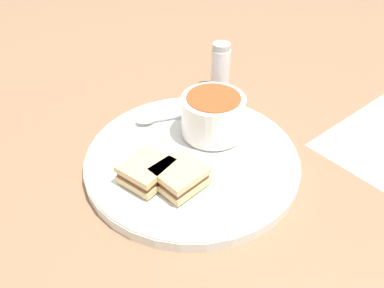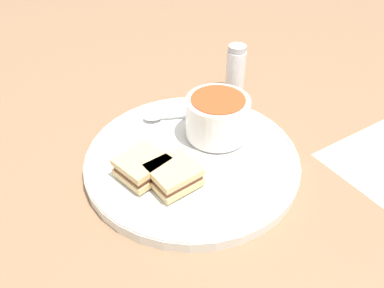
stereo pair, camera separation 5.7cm
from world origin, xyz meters
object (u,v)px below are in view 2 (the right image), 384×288
object	(u,v)px
soup_bowl	(217,117)
sandwich_half_near	(142,166)
spoon	(157,117)
sandwich_half_far	(174,175)
salt_shaker	(236,69)

from	to	relation	value
soup_bowl	sandwich_half_near	bearing A→B (deg)	86.85
soup_bowl	spoon	size ratio (longest dim) A/B	1.09
sandwich_half_near	sandwich_half_far	distance (m)	0.05
spoon	salt_shaker	xyz separation A→B (m)	(-0.01, -0.20, 0.02)
spoon	sandwich_half_near	size ratio (longest dim) A/B	1.40
sandwich_half_far	salt_shaker	distance (m)	0.31
soup_bowl	salt_shaker	size ratio (longest dim) A/B	1.04
spoon	sandwich_half_far	bearing A→B (deg)	95.55
soup_bowl	spoon	xyz separation A→B (m)	(0.10, 0.04, -0.03)
sandwich_half_far	salt_shaker	size ratio (longest dim) A/B	0.73
soup_bowl	salt_shaker	world-z (taller)	salt_shaker
sandwich_half_far	sandwich_half_near	bearing A→B (deg)	25.49
spoon	soup_bowl	bearing A→B (deg)	149.74
sandwich_half_near	soup_bowl	bearing A→B (deg)	-93.15
spoon	sandwich_half_far	xyz separation A→B (m)	(-0.14, 0.08, 0.01)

